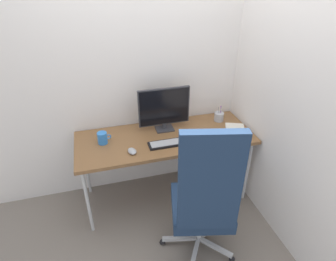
# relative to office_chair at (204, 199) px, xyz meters

# --- Properties ---
(ground_plane) EXTENTS (8.00, 8.00, 0.00)m
(ground_plane) POSITION_rel_office_chair_xyz_m (-0.09, 0.77, -0.62)
(ground_plane) COLOR slate
(wall_back) EXTENTS (3.40, 0.04, 2.80)m
(wall_back) POSITION_rel_office_chair_xyz_m (-0.09, 1.12, 0.78)
(wall_back) COLOR white
(wall_back) RESTS_ON ground_plane
(wall_side_right) EXTENTS (0.04, 2.39, 2.80)m
(wall_side_right) POSITION_rel_office_chair_xyz_m (0.76, 0.51, 0.78)
(wall_side_right) COLOR white
(wall_side_right) RESTS_ON ground_plane
(desk) EXTENTS (1.65, 0.64, 0.73)m
(desk) POSITION_rel_office_chair_xyz_m (-0.09, 0.77, 0.06)
(desk) COLOR brown
(desk) RESTS_ON ground_plane
(office_chair) EXTENTS (0.65, 0.65, 1.29)m
(office_chair) POSITION_rel_office_chair_xyz_m (0.00, 0.00, 0.00)
(office_chair) COLOR black
(office_chair) RESTS_ON ground_plane
(monitor) EXTENTS (0.49, 0.14, 0.42)m
(monitor) POSITION_rel_office_chair_xyz_m (-0.06, 0.91, 0.33)
(monitor) COLOR #333338
(monitor) RESTS_ON desk
(keyboard) EXTENTS (0.45, 0.12, 0.02)m
(keyboard) POSITION_rel_office_chair_xyz_m (-0.05, 0.63, 0.12)
(keyboard) COLOR black
(keyboard) RESTS_ON desk
(mouse) EXTENTS (0.09, 0.11, 0.03)m
(mouse) POSITION_rel_office_chair_xyz_m (-0.43, 0.59, 0.12)
(mouse) COLOR #9EA0A5
(mouse) RESTS_ON desk
(pen_holder) EXTENTS (0.10, 0.10, 0.16)m
(pen_holder) POSITION_rel_office_chair_xyz_m (0.52, 0.92, 0.15)
(pen_holder) COLOR #B2B5BA
(pen_holder) RESTS_ON desk
(notebook) EXTENTS (0.26, 0.29, 0.02)m
(notebook) POSITION_rel_office_chair_xyz_m (0.59, 0.68, 0.12)
(notebook) COLOR silver
(notebook) RESTS_ON desk
(coffee_mug) EXTENTS (0.12, 0.09, 0.11)m
(coffee_mug) POSITION_rel_office_chair_xyz_m (-0.66, 0.81, 0.16)
(coffee_mug) COLOR #337FD8
(coffee_mug) RESTS_ON desk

